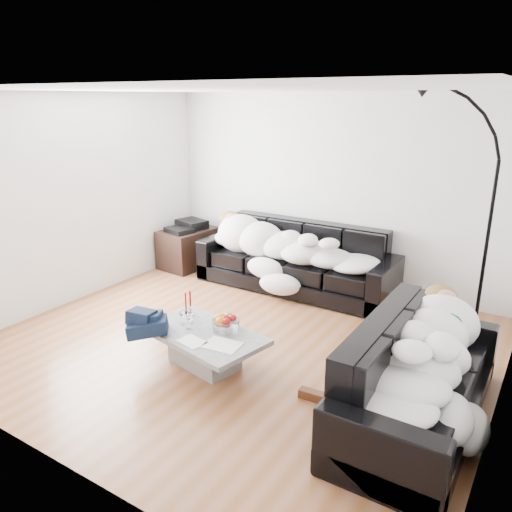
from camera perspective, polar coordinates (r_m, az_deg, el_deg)
The scene contains 23 objects.
ground at distance 5.48m, azimuth -1.70°, elevation -9.83°, with size 5.00×5.00×0.00m, color brown.
wall_back at distance 6.94m, azimuth 8.70°, elevation 7.30°, with size 5.00×0.02×2.60m, color silver.
wall_left at distance 6.71m, azimuth -19.93°, elevation 6.08°, with size 0.02×4.50×2.60m, color silver.
ceiling at distance 4.86m, azimuth -1.99°, elevation 18.52°, with size 5.00×5.00×0.00m, color white.
sofa_back at distance 6.81m, azimuth 4.53°, elevation -0.18°, with size 2.72×0.94×0.89m, color black.
sofa_right at distance 4.29m, azimuth 18.21°, elevation -12.74°, with size 2.07×0.89×0.84m, color black.
sleeper_back at distance 6.71m, azimuth 4.38°, elevation 1.38°, with size 2.30×0.79×0.46m, color white, non-canonical shape.
sleeper_right at distance 4.19m, azimuth 18.49°, elevation -10.16°, with size 1.78×0.75×0.43m, color white, non-canonical shape.
teal_cushion at distance 4.74m, azimuth 19.85°, elevation -5.88°, with size 0.36×0.30×0.20m, color #094045.
coffee_table at distance 5.00m, azimuth -5.95°, elevation -10.47°, with size 1.21×0.71×0.35m, color #939699.
fruit_bowl at distance 4.92m, azimuth -3.47°, elevation -7.50°, with size 0.27×0.27×0.17m, color white.
wine_glass_a at distance 5.09m, azimuth -7.49°, elevation -6.70°, with size 0.07×0.07×0.18m, color white.
wine_glass_b at distance 5.07m, azimuth -8.45°, elevation -6.92°, with size 0.07×0.07×0.16m, color white.
wine_glass_c at distance 4.96m, azimuth -7.64°, elevation -7.46°, with size 0.07×0.07×0.17m, color white.
candle_left at distance 5.30m, azimuth -8.02°, elevation -5.37°, with size 0.04×0.04×0.23m, color maroon.
candle_right at distance 5.26m, azimuth -7.51°, elevation -5.35°, with size 0.05×0.05×0.26m, color maroon.
newspaper_a at distance 4.66m, azimuth -3.86°, elevation -10.08°, with size 0.33×0.25×0.01m, color silver.
newspaper_b at distance 4.75m, azimuth -7.35°, elevation -9.65°, with size 0.26×0.19×0.01m, color silver.
navy_jacket at distance 4.96m, azimuth -12.54°, elevation -6.51°, with size 0.40×0.33×0.20m, color black, non-canonical shape.
shoes at distance 4.58m, azimuth 7.75°, elevation -15.32°, with size 0.40×0.29×0.09m, color #472311, non-canonical shape.
av_cabinet at distance 7.81m, azimuth -7.72°, elevation 0.92°, with size 0.59×0.86×0.59m, color black.
stereo at distance 7.72m, azimuth -7.83°, elevation 3.48°, with size 0.44×0.34×0.13m, color black.
floor_lamp at distance 5.71m, azimuth 25.02°, elevation 2.39°, with size 0.86×0.34×2.37m, color black, non-canonical shape.
Camera 1 is at (2.73, -4.02, 2.53)m, focal length 35.00 mm.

